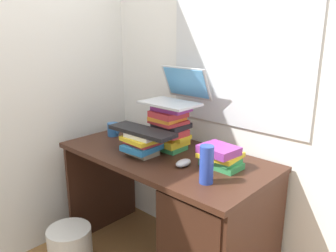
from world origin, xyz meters
TOP-DOWN VIEW (x-y plane):
  - wall_back at (0.00, 0.36)m, footprint 6.00×0.06m
  - wall_left at (-0.78, 0.00)m, footprint 0.05×6.00m
  - desk at (0.31, -0.02)m, footprint 1.26×0.63m
  - book_stack_tall at (-0.04, 0.08)m, footprint 0.25×0.20m
  - book_stack_keyboard_riser at (-0.08, -0.10)m, footprint 0.21×0.20m
  - book_stack_side at (0.35, 0.06)m, footprint 0.22×0.20m
  - laptop at (-0.04, 0.15)m, footprint 0.34×0.31m
  - keyboard at (-0.08, -0.10)m, footprint 0.43×0.16m
  - computer_mouse at (0.20, -0.07)m, footprint 0.06×0.10m
  - mug at (-0.49, 0.01)m, footprint 0.11×0.07m
  - water_bottle at (0.41, -0.15)m, footprint 0.07×0.07m
  - wastebasket at (-0.40, -0.43)m, footprint 0.27×0.27m

SIDE VIEW (x-z plane):
  - wastebasket at x=-0.40m, z-range 0.00..0.27m
  - desk at x=0.31m, z-range 0.03..0.77m
  - computer_mouse at x=0.20m, z-range 0.74..0.78m
  - mug at x=-0.49m, z-range 0.74..0.83m
  - book_stack_side at x=0.35m, z-range 0.74..0.86m
  - book_stack_keyboard_riser at x=-0.08m, z-range 0.74..0.87m
  - water_bottle at x=0.41m, z-range 0.74..0.92m
  - book_stack_tall at x=-0.04m, z-range 0.74..1.01m
  - keyboard at x=-0.08m, z-range 0.87..0.90m
  - laptop at x=-0.04m, z-range 0.96..1.17m
  - wall_back at x=0.00m, z-range 0.00..2.60m
  - wall_left at x=-0.78m, z-range 0.00..2.60m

